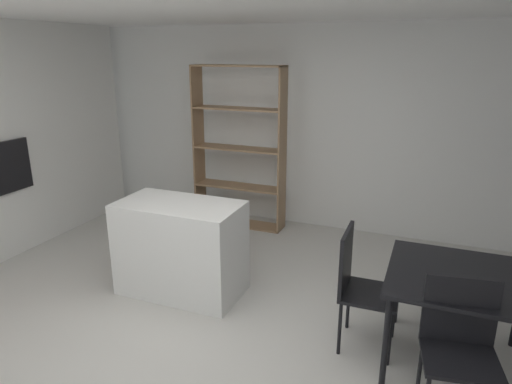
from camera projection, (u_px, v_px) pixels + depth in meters
ground_plane at (200, 345)px, 3.70m from camera, size 9.56×9.56×0.00m
back_partition at (306, 129)px, 5.97m from camera, size 6.95×0.06×2.62m
built_in_oven at (7, 167)px, 5.05m from camera, size 0.06×0.60×0.58m
kitchen_island at (181, 248)px, 4.42m from camera, size 1.18×0.65×0.92m
open_bookshelf at (237, 153)px, 6.02m from camera, size 1.22×0.30×2.12m
dining_table at (462, 285)px, 3.28m from camera, size 1.04×0.99×0.75m
dining_chair_near at (460, 338)px, 2.86m from camera, size 0.51×0.47×0.94m
dining_chair_island_side at (357, 279)px, 3.57m from camera, size 0.44×0.45×0.98m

